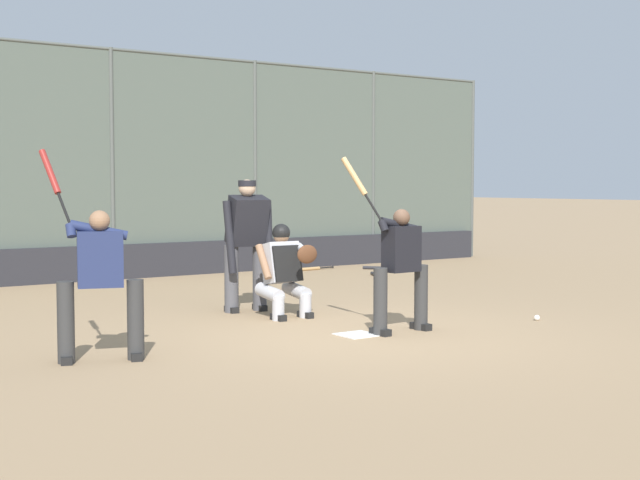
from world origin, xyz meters
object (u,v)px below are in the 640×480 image
object	(u,v)px
batter_at_plate	(400,265)
spare_bat_third_base_side	(376,275)
umpire_home	(247,241)
spare_bat_by_padding	(312,269)
catcher_behind_plate	(285,269)
batter_on_deck	(99,279)
baseball_loose	(537,318)
spare_bat_near_backstop	(378,268)

from	to	relation	value
batter_at_plate	spare_bat_third_base_side	distance (m)	6.46
umpire_home	spare_bat_third_base_side	distance (m)	5.22
spare_bat_third_base_side	umpire_home	bearing A→B (deg)	144.93
spare_bat_by_padding	catcher_behind_plate	bearing A→B (deg)	47.02
batter_at_plate	batter_on_deck	bearing A→B (deg)	-9.12
spare_bat_by_padding	baseball_loose	bearing A→B (deg)	73.38
umpire_home	batter_at_plate	bearing A→B (deg)	109.45
umpire_home	spare_bat_near_backstop	size ratio (longest dim) A/B	2.59
batter_at_plate	catcher_behind_plate	world-z (taller)	batter_at_plate
batter_at_plate	umpire_home	bearing A→B (deg)	-79.34
spare_bat_third_base_side	catcher_behind_plate	bearing A→B (deg)	152.33
catcher_behind_plate	baseball_loose	xyz separation A→B (m)	(-2.52, 2.07, -0.60)
umpire_home	spare_bat_third_base_side	world-z (taller)	umpire_home
batter_at_plate	spare_bat_near_backstop	distance (m)	7.83
spare_bat_by_padding	batter_on_deck	bearing A→B (deg)	37.57
batter_on_deck	spare_bat_near_backstop	size ratio (longest dim) A/B	3.00
spare_bat_by_padding	batter_at_plate	bearing A→B (deg)	57.93
batter_at_plate	spare_bat_third_base_side	xyz separation A→B (m)	(-3.74, -5.21, -0.76)
batter_at_plate	catcher_behind_plate	distance (m)	1.85
batter_on_deck	spare_bat_third_base_side	bearing A→B (deg)	-128.04
spare_bat_near_backstop	spare_bat_third_base_side	xyz separation A→B (m)	(0.89, 1.06, -0.00)
batter_on_deck	baseball_loose	xyz separation A→B (m)	(-5.58, 0.65, -0.78)
umpire_home	spare_bat_third_base_side	bearing A→B (deg)	-142.83
umpire_home	spare_bat_third_base_side	xyz separation A→B (m)	(-4.36, -2.70, -0.95)
catcher_behind_plate	batter_on_deck	bearing A→B (deg)	24.09
batter_on_deck	baseball_loose	world-z (taller)	batter_on_deck
baseball_loose	batter_on_deck	bearing A→B (deg)	-6.67
catcher_behind_plate	spare_bat_near_backstop	world-z (taller)	catcher_behind_plate
umpire_home	baseball_loose	size ratio (longest dim) A/B	24.51
spare_bat_by_padding	umpire_home	bearing A→B (deg)	41.65
catcher_behind_plate	batter_at_plate	bearing A→B (deg)	104.33
spare_bat_near_backstop	batter_on_deck	bearing A→B (deg)	86.24
catcher_behind_plate	spare_bat_near_backstop	xyz separation A→B (m)	(-5.11, -4.49, -0.61)
batter_on_deck	spare_bat_by_padding	world-z (taller)	batter_on_deck
spare_bat_third_base_side	baseball_loose	distance (m)	5.76
catcher_behind_plate	spare_bat_near_backstop	distance (m)	6.83
batter_at_plate	batter_on_deck	size ratio (longest dim) A/B	0.99
baseball_loose	catcher_behind_plate	bearing A→B (deg)	-39.46
catcher_behind_plate	umpire_home	distance (m)	0.82
umpire_home	spare_bat_by_padding	size ratio (longest dim) A/B	2.00
batter_on_deck	spare_bat_third_base_side	xyz separation A→B (m)	(-7.28, -4.86, -0.78)
spare_bat_near_backstop	baseball_loose	size ratio (longest dim) A/B	9.48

